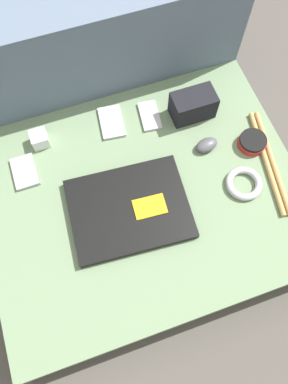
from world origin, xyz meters
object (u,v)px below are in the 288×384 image
camera_pouch (193,105)px  charger_brick (40,139)px  phone_black (25,172)px  phone_small (112,122)px  phone_silver (150,116)px  speaker_puck (252,142)px  laptop (129,209)px  computer_mouse (207,145)px

camera_pouch → charger_brick: (-0.47, 0.05, -0.02)m
phone_black → charger_brick: size_ratio=2.09×
phone_small → camera_pouch: 0.26m
phone_silver → charger_brick: size_ratio=2.21×
phone_black → charger_brick: bearing=50.5°
speaker_puck → camera_pouch: bearing=128.4°
charger_brick → camera_pouch: bearing=-6.2°
phone_small → charger_brick: charger_brick is taller
laptop → camera_pouch: camera_pouch is taller
speaker_puck → phone_small: bearing=150.7°
laptop → phone_small: 0.30m
laptop → speaker_puck: bearing=15.3°
speaker_puck → phone_black: (-0.67, 0.13, -0.01)m
speaker_puck → phone_small: size_ratio=0.69×
phone_silver → camera_pouch: (0.13, -0.03, 0.04)m
phone_silver → camera_pouch: 0.14m
phone_black → camera_pouch: size_ratio=0.80×
speaker_puck → phone_small: 0.44m
phone_small → camera_pouch: size_ratio=0.93×
computer_mouse → charger_brick: size_ratio=1.50×
phone_small → phone_silver: bearing=-1.2°
speaker_puck → phone_silver: (-0.26, 0.20, -0.01)m
computer_mouse → laptop: bearing=-167.8°
charger_brick → laptop: bearing=-58.0°
laptop → camera_pouch: 0.38m
laptop → phone_black: bearing=144.4°
computer_mouse → phone_silver: 0.20m
camera_pouch → charger_brick: camera_pouch is taller
computer_mouse → camera_pouch: bearing=78.2°
charger_brick → phone_silver: bearing=-3.3°
laptop → speaker_puck: 0.43m
speaker_puck → charger_brick: size_ratio=1.67×
phone_silver → phone_black: bearing=-164.4°
phone_black → camera_pouch: 0.55m
laptop → charger_brick: bearing=126.4°
camera_pouch → phone_small: bearing=169.0°
phone_silver → charger_brick: (-0.35, 0.02, 0.02)m
phone_black → computer_mouse: bearing=-10.1°
phone_black → phone_small: (0.29, 0.08, -0.00)m
laptop → camera_pouch: size_ratio=2.64×
speaker_puck → laptop: bearing=-169.1°
phone_silver → phone_small: same height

